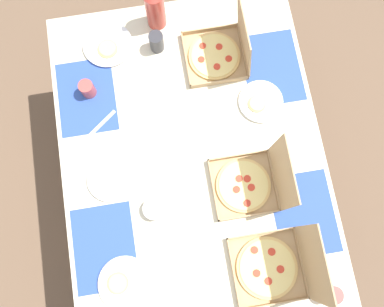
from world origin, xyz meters
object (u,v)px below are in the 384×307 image
(plate_near_left, at_px, (260,102))
(condiment_bowl, at_px, (154,209))
(cup_dark, at_px, (157,42))
(plate_middle, at_px, (110,179))
(pizza_box_corner_left, at_px, (277,267))
(cup_clear_right, at_px, (331,294))
(pizza_box_corner_right, at_px, (252,183))
(plate_near_right, at_px, (108,45))
(pizza_box_center, at_px, (221,52))
(plate_far_right, at_px, (124,283))
(soda_bottle, at_px, (155,6))
(cup_red, at_px, (87,89))

(plate_near_left, bearing_deg, condiment_bowl, -53.63)
(cup_dark, bearing_deg, condiment_bowl, -9.33)
(plate_middle, bearing_deg, pizza_box_corner_left, 52.88)
(pizza_box_corner_left, relative_size, cup_clear_right, 3.53)
(pizza_box_corner_right, relative_size, plate_near_right, 1.31)
(cup_clear_right, xyz_separation_m, condiment_bowl, (-0.46, -0.66, -0.03))
(cup_dark, bearing_deg, pizza_box_center, 71.64)
(plate_far_right, distance_m, cup_dark, 1.07)
(pizza_box_corner_right, relative_size, cup_dark, 2.89)
(pizza_box_corner_right, bearing_deg, plate_near_right, -144.79)
(cup_clear_right, bearing_deg, plate_near_left, -172.60)
(plate_middle, distance_m, cup_dark, 0.66)
(pizza_box_corner_left, bearing_deg, soda_bottle, -165.00)
(plate_middle, distance_m, plate_near_left, 0.76)
(pizza_box_corner_right, xyz_separation_m, cup_dark, (-0.71, -0.31, 0.01))
(plate_far_right, relative_size, plate_near_left, 1.09)
(plate_middle, distance_m, cup_red, 0.42)
(plate_near_right, bearing_deg, cup_red, -27.09)
(pizza_box_corner_left, bearing_deg, cup_red, -142.81)
(plate_middle, height_order, plate_near_left, plate_near_left)
(plate_far_right, xyz_separation_m, cup_dark, (-1.03, 0.29, 0.04))
(plate_middle, height_order, cup_red, cup_red)
(pizza_box_center, height_order, plate_near_left, pizza_box_center)
(plate_near_right, xyz_separation_m, plate_far_right, (1.08, -0.06, -0.00))
(plate_far_right, bearing_deg, cup_dark, 164.26)
(plate_near_left, xyz_separation_m, soda_bottle, (-0.48, -0.41, 0.12))
(cup_clear_right, bearing_deg, pizza_box_corner_left, -125.56)
(plate_far_right, bearing_deg, pizza_box_center, 148.54)
(pizza_box_corner_right, height_order, plate_far_right, pizza_box_corner_right)
(plate_far_right, bearing_deg, soda_bottle, 165.10)
(plate_near_left, distance_m, cup_clear_right, 0.87)
(plate_near_left, height_order, cup_red, cup_red)
(pizza_box_center, bearing_deg, pizza_box_corner_left, 3.31)
(pizza_box_center, distance_m, cup_clear_right, 1.14)
(plate_far_right, height_order, soda_bottle, soda_bottle)
(plate_far_right, relative_size, cup_clear_right, 2.39)
(pizza_box_corner_left, height_order, soda_bottle, pizza_box_corner_left)
(cup_clear_right, bearing_deg, pizza_box_center, -167.25)
(plate_near_left, bearing_deg, plate_middle, -71.55)
(plate_near_left, distance_m, cup_red, 0.79)
(plate_middle, relative_size, soda_bottle, 0.63)
(cup_clear_right, relative_size, cup_dark, 0.87)
(plate_near_right, relative_size, cup_dark, 2.20)
(pizza_box_corner_right, distance_m, plate_middle, 0.61)
(pizza_box_corner_left, xyz_separation_m, cup_clear_right, (0.14, 0.20, -0.00))
(cup_clear_right, bearing_deg, soda_bottle, -158.88)
(condiment_bowl, bearing_deg, cup_red, -159.48)
(plate_middle, xyz_separation_m, soda_bottle, (-0.72, 0.31, 0.12))
(plate_far_right, relative_size, soda_bottle, 0.69)
(soda_bottle, height_order, cup_dark, soda_bottle)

